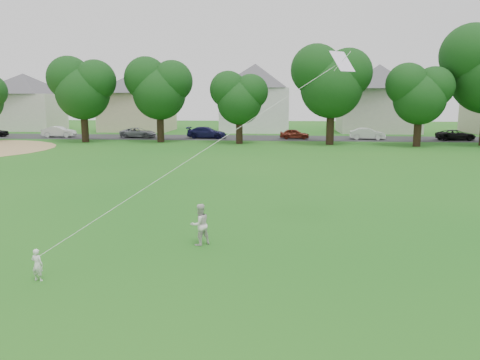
{
  "coord_description": "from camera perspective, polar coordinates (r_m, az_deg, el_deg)",
  "views": [
    {
      "loc": [
        3.31,
        -10.92,
        4.62
      ],
      "look_at": [
        2.21,
        2.0,
        2.3
      ],
      "focal_mm": 35.0,
      "sensor_mm": 36.0,
      "label": 1
    }
  ],
  "objects": [
    {
      "name": "ground",
      "position": [
        12.31,
        -11.36,
        -12.1
      ],
      "size": [
        160.0,
        160.0,
        0.0
      ],
      "primitive_type": "plane",
      "color": "#145B17",
      "rests_on": "ground"
    },
    {
      "name": "street",
      "position": [
        53.23,
        1.27,
        5.16
      ],
      "size": [
        90.0,
        7.0,
        0.01
      ],
      "primitive_type": "cube",
      "color": "#2D2D30",
      "rests_on": "ground"
    },
    {
      "name": "toddler",
      "position": [
        13.07,
        -23.48,
        -9.46
      ],
      "size": [
        0.34,
        0.25,
        0.85
      ],
      "primitive_type": "imported",
      "rotation": [
        0.0,
        0.0,
        2.98
      ],
      "color": "white",
      "rests_on": "ground"
    },
    {
      "name": "older_boy",
      "position": [
        14.79,
        -4.92,
        -5.42
      ],
      "size": [
        0.82,
        0.8,
        1.32
      ],
      "primitive_type": "imported",
      "rotation": [
        0.0,
        0.0,
        3.84
      ],
      "color": "silver",
      "rests_on": "ground"
    },
    {
      "name": "kite",
      "position": [
        13.91,
        -3.4,
        4.3
      ],
      "size": [
        4.62,
        3.43,
        11.29
      ],
      "color": "white",
      "rests_on": "ground"
    },
    {
      "name": "tree_row",
      "position": [
        46.58,
        9.26,
        11.95
      ],
      "size": [
        84.31,
        7.41,
        11.6
      ],
      "color": "black",
      "rests_on": "ground"
    },
    {
      "name": "parked_cars",
      "position": [
        52.56,
        -2.97,
        5.75
      ],
      "size": [
        56.16,
        2.14,
        1.28
      ],
      "color": "black",
      "rests_on": "ground"
    },
    {
      "name": "house_row",
      "position": [
        62.97,
        2.79,
        10.49
      ],
      "size": [
        77.0,
        14.24,
        10.45
      ],
      "color": "silver",
      "rests_on": "ground"
    }
  ]
}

